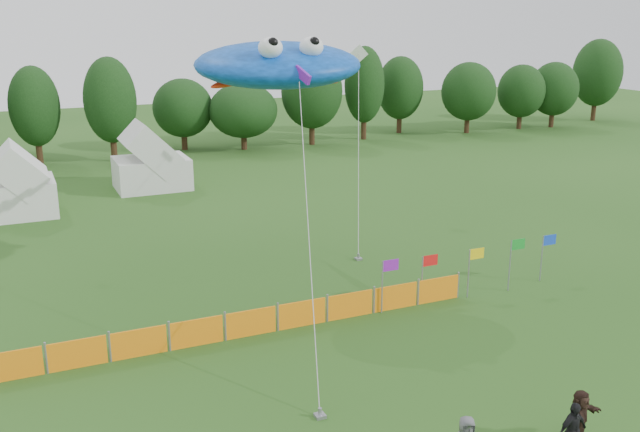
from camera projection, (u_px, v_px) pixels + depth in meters
name	position (u px, v px, depth m)	size (l,w,h in m)	color
treeline	(142.00, 105.00, 57.30)	(104.57, 8.78, 8.36)	#382314
tent_left	(20.00, 186.00, 41.00)	(3.82, 3.82, 3.37)	white
tent_right	(151.00, 163.00, 47.24)	(4.80, 3.84, 3.39)	silver
barrier_fence	(251.00, 323.00, 25.75)	(17.90, 0.06, 1.00)	orange
flag_row	(471.00, 263.00, 29.16)	(8.73, 0.51, 2.24)	gray
spectator_d	(572.00, 431.00, 18.51)	(0.95, 0.40, 1.63)	black
spectator_f	(580.00, 418.00, 19.17)	(1.48, 0.47, 1.60)	black
stingray_kite	(275.00, 64.00, 29.01)	(7.88, 19.72, 10.51)	blue
small_kite_white	(359.00, 111.00, 38.78)	(5.19, 9.38, 9.60)	white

